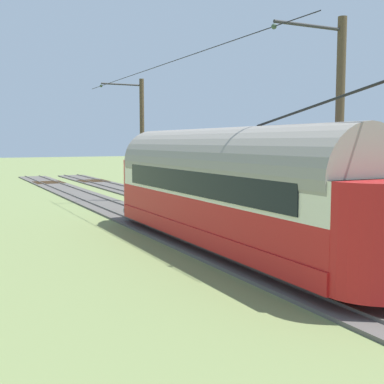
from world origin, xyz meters
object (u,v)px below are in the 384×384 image
(vintage_streetcar, at_px, (224,187))
(coach_adjacent, at_px, (246,177))
(track_end_bumper, at_px, (195,202))
(catenary_pole_foreground, at_px, (141,139))
(catenary_pole_mid_near, at_px, (337,136))

(vintage_streetcar, xyz_separation_m, coach_adjacent, (-4.14, -5.04, -0.09))
(vintage_streetcar, relative_size, track_end_bumper, 8.89)
(coach_adjacent, height_order, catenary_pole_foreground, catenary_pole_foreground)
(vintage_streetcar, distance_m, track_end_bumper, 11.30)
(track_end_bumper, bearing_deg, vintage_streetcar, 68.19)
(catenary_pole_foreground, bearing_deg, track_end_bumper, 111.21)
(coach_adjacent, distance_m, track_end_bumper, 5.59)
(catenary_pole_mid_near, bearing_deg, coach_adjacent, -101.88)
(catenary_pole_foreground, distance_m, track_end_bumper, 5.80)
(coach_adjacent, relative_size, track_end_bumper, 7.67)
(catenary_pole_mid_near, bearing_deg, track_end_bumper, -97.14)
(vintage_streetcar, bearing_deg, coach_adjacent, -129.40)
(catenary_pole_foreground, height_order, catenary_pole_mid_near, same)
(vintage_streetcar, relative_size, catenary_pole_foreground, 2.09)
(catenary_pole_mid_near, bearing_deg, vintage_streetcar, -48.41)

